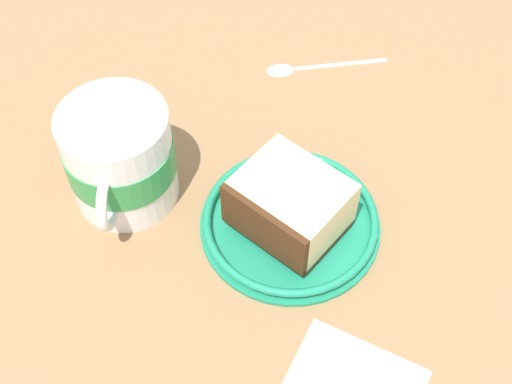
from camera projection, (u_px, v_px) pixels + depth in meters
The scene contains 5 objects.
ground_plane at pixel (314, 227), 64.64cm from camera, with size 144.04×144.04×3.21cm, color #936D47.
small_plate at pixel (290, 221), 62.11cm from camera, with size 16.49×16.49×1.64cm.
cake_slice at pixel (290, 205), 59.68cm from camera, with size 11.53×10.87×5.56cm.
tea_mug at pixel (120, 157), 60.91cm from camera, with size 9.86×12.43×10.22cm.
teaspoon at pixel (302, 66), 74.90cm from camera, with size 12.82×6.50×0.80cm.
Camera 1 is at (4.19, -36.07, 52.26)cm, focal length 48.08 mm.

